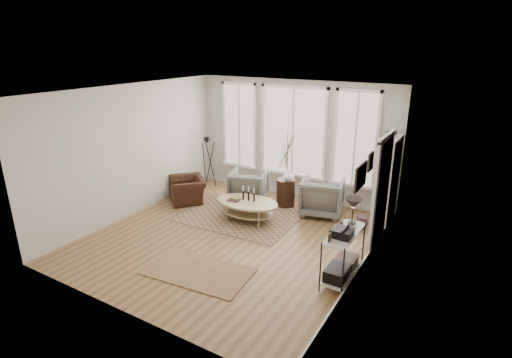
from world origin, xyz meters
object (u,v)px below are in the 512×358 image
Objects in this scene: side_table at (286,170)px; low_shelf at (343,251)px; bookcase at (387,181)px; armchair_right at (322,196)px; accent_chair at (188,190)px; armchair_left at (249,186)px; coffee_table at (247,205)px.

low_shelf is at bearing -46.56° from side_table.
bookcase is 1.45m from armchair_right.
side_table is at bearing 65.15° from accent_chair.
bookcase is 1.58× the size of low_shelf.
bookcase is at bearing 56.01° from accent_chair.
accent_chair is at bearing 162.71° from low_shelf.
armchair_right is (-1.34, -0.21, -0.53)m from bookcase.
bookcase is 2.27m from side_table.
accent_chair is (-1.32, -0.71, -0.10)m from armchair_left.
low_shelf is 1.49× the size of armchair_left.
bookcase is 3.23m from armchair_left.
armchair_right is at bearing -1.46° from side_table.
accent_chair is (-1.85, 0.23, -0.05)m from coffee_table.
armchair_left is (-3.15, -0.44, -0.56)m from bookcase.
low_shelf reaches higher than coffee_table.
side_table reaches higher than accent_chair.
side_table is (-0.93, 0.02, 0.47)m from armchair_right.
low_shelf is 0.90× the size of coffee_table.
armchair_right reaches higher than accent_chair.
low_shelf is at bearing 24.32° from accent_chair.
coffee_table is 1.56× the size of armchair_right.
side_table is at bearing 133.44° from low_shelf.
accent_chair is at bearing 10.92° from armchair_left.
coffee_table reaches higher than accent_chair.
bookcase reaches higher than accent_chair.
bookcase is 3.02m from coffee_table.
accent_chair is at bearing -156.46° from side_table.
coffee_table is at bearing 29.30° from armchair_right.
armchair_right reaches higher than armchair_left.
armchair_right is at bearing -171.02° from bookcase.
low_shelf is at bearing -24.15° from coffee_table.
bookcase reaches higher than coffee_table.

